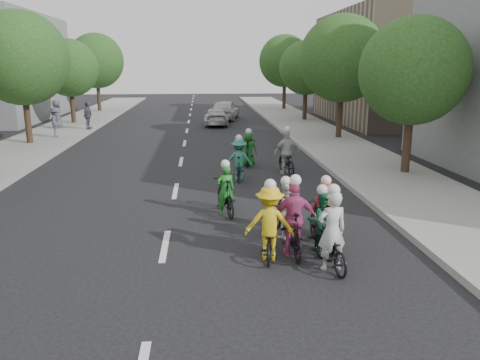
{
  "coord_description": "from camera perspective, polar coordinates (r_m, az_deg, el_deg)",
  "views": [
    {
      "loc": [
        0.91,
        -10.56,
        4.2
      ],
      "look_at": [
        1.99,
        2.35,
        1.0
      ],
      "focal_mm": 35.0,
      "sensor_mm": 36.0,
      "label": 1
    }
  ],
  "objects": [
    {
      "name": "tree_r_1",
      "position": [
        27.32,
        12.36,
        14.25
      ],
      "size": [
        4.8,
        4.8,
        6.93
      ],
      "color": "black",
      "rests_on": "ground"
    },
    {
      "name": "spectator_2",
      "position": [
        33.04,
        -21.42,
        7.52
      ],
      "size": [
        0.84,
        1.04,
        1.85
      ],
      "primitive_type": "imported",
      "rotation": [
        0.0,
        0.0,
        1.89
      ],
      "color": "#4B4B57",
      "rests_on": "sidewalk_left"
    },
    {
      "name": "cyclist_3",
      "position": [
        10.6,
        6.55,
        -5.54
      ],
      "size": [
        1.02,
        1.76,
        1.89
      ],
      "rotation": [
        0.0,
        0.0,
        3.14
      ],
      "color": "black",
      "rests_on": "ground"
    },
    {
      "name": "curb_left",
      "position": [
        22.09,
        -23.09,
        2.04
      ],
      "size": [
        0.18,
        80.0,
        0.18
      ],
      "primitive_type": "cube",
      "color": "#999993",
      "rests_on": "ground"
    },
    {
      "name": "curb_right",
      "position": [
        21.58,
        9.07,
        2.73
      ],
      "size": [
        0.18,
        80.0,
        0.18
      ],
      "primitive_type": "cube",
      "color": "#999993",
      "rests_on": "ground"
    },
    {
      "name": "spectator_0",
      "position": [
        28.98,
        -21.56,
        6.57
      ],
      "size": [
        0.87,
        1.21,
        1.69
      ],
      "primitive_type": "imported",
      "rotation": [
        0.0,
        0.0,
        1.81
      ],
      "color": "#53515F",
      "rests_on": "sidewalk_left"
    },
    {
      "name": "cyclist_5",
      "position": [
        13.41,
        -1.79,
        -1.74
      ],
      "size": [
        0.84,
        1.83,
        1.62
      ],
      "rotation": [
        0.0,
        0.0,
        3.34
      ],
      "color": "black",
      "rests_on": "ground"
    },
    {
      "name": "tree_r_3",
      "position": [
        44.86,
        5.49,
        14.24
      ],
      "size": [
        4.8,
        4.8,
        6.93
      ],
      "color": "black",
      "rests_on": "ground"
    },
    {
      "name": "tree_l_4",
      "position": [
        35.74,
        -20.09,
        12.7
      ],
      "size": [
        4.0,
        4.0,
        5.97
      ],
      "color": "black",
      "rests_on": "ground"
    },
    {
      "name": "cyclist_8",
      "position": [
        18.5,
        5.68,
        2.75
      ],
      "size": [
        1.07,
        1.97,
        1.9
      ],
      "rotation": [
        0.0,
        0.0,
        3.26
      ],
      "color": "black",
      "rests_on": "ground"
    },
    {
      "name": "follow_car_lead",
      "position": [
        33.59,
        -2.91,
        7.72
      ],
      "size": [
        1.84,
        4.2,
        1.2
      ],
      "primitive_type": "imported",
      "rotation": [
        0.0,
        0.0,
        3.1
      ],
      "color": "#B8B8BD",
      "rests_on": "ground"
    },
    {
      "name": "cyclist_0",
      "position": [
        10.07,
        10.96,
        -7.36
      ],
      "size": [
        0.79,
        1.7,
        1.86
      ],
      "rotation": [
        0.0,
        0.0,
        3.28
      ],
      "color": "black",
      "rests_on": "ground"
    },
    {
      "name": "tree_l_5",
      "position": [
        44.5,
        -17.12,
        13.71
      ],
      "size": [
        4.8,
        4.8,
        6.93
      ],
      "color": "black",
      "rests_on": "ground"
    },
    {
      "name": "cyclist_2",
      "position": [
        10.36,
        3.59,
        -5.96
      ],
      "size": [
        1.17,
        1.59,
        1.83
      ],
      "rotation": [
        0.0,
        0.0,
        2.99
      ],
      "color": "black",
      "rests_on": "ground"
    },
    {
      "name": "spectator_1",
      "position": [
        31.76,
        -18.06,
        7.5
      ],
      "size": [
        0.63,
        1.1,
        1.77
      ],
      "primitive_type": "imported",
      "rotation": [
        0.0,
        0.0,
        1.37
      ],
      "color": "#50515D",
      "rests_on": "sidewalk_left"
    },
    {
      "name": "tree_l_3",
      "position": [
        27.13,
        -25.14,
        13.29
      ],
      "size": [
        4.8,
        4.8,
        6.93
      ],
      "color": "black",
      "rests_on": "ground"
    },
    {
      "name": "tree_r_2",
      "position": [
        36.03,
        8.06,
        13.39
      ],
      "size": [
        4.0,
        4.0,
        5.97
      ],
      "color": "black",
      "rests_on": "ground"
    },
    {
      "name": "cyclist_7",
      "position": [
        17.32,
        -0.14,
        2.11
      ],
      "size": [
        1.06,
        1.61,
        1.72
      ],
      "rotation": [
        0.0,
        0.0,
        3.06
      ],
      "color": "black",
      "rests_on": "ground"
    },
    {
      "name": "tree_r_0",
      "position": [
        18.88,
        20.38,
        12.33
      ],
      "size": [
        4.0,
        4.0,
        5.97
      ],
      "color": "black",
      "rests_on": "ground"
    },
    {
      "name": "cyclist_9",
      "position": [
        19.95,
        1.03,
        3.53
      ],
      "size": [
        0.83,
        1.89,
        1.6
      ],
      "rotation": [
        0.0,
        0.0,
        2.97
      ],
      "color": "black",
      "rests_on": "ground"
    },
    {
      "name": "cyclist_1",
      "position": [
        11.07,
        9.76,
        -5.25
      ],
      "size": [
        0.69,
        1.82,
        1.57
      ],
      "rotation": [
        0.0,
        0.0,
        3.14
      ],
      "color": "black",
      "rests_on": "ground"
    },
    {
      "name": "bldg_se",
      "position": [
        37.71,
        19.28,
        12.84
      ],
      "size": [
        10.0,
        14.0,
        8.0
      ],
      "primitive_type": "cube",
      "color": "gray",
      "rests_on": "ground"
    },
    {
      "name": "ground",
      "position": [
        11.4,
        -9.13,
        -7.93
      ],
      "size": [
        120.0,
        120.0,
        0.0
      ],
      "primitive_type": "plane",
      "color": "black",
      "rests_on": "ground"
    },
    {
      "name": "cyclist_4",
      "position": [
        11.96,
        10.19,
        -4.17
      ],
      "size": [
        0.82,
        1.61,
        1.57
      ],
      "rotation": [
        0.0,
        0.0,
        2.95
      ],
      "color": "black",
      "rests_on": "ground"
    },
    {
      "name": "follow_car_trail",
      "position": [
        36.95,
        -1.86,
        8.56
      ],
      "size": [
        2.66,
        4.78,
        1.54
      ],
      "primitive_type": "imported",
      "rotation": [
        0.0,
        0.0,
        2.95
      ],
      "color": "silver",
      "rests_on": "ground"
    },
    {
      "name": "cyclist_6",
      "position": [
        11.72,
        5.44,
        -4.25
      ],
      "size": [
        0.96,
        1.93,
        1.58
      ],
      "rotation": [
        0.0,
        0.0,
        3.32
      ],
      "color": "black",
      "rests_on": "ground"
    },
    {
      "name": "sidewalk_right",
      "position": [
        22.13,
        13.98,
        2.73
      ],
      "size": [
        4.0,
        80.0,
        0.15
      ],
      "primitive_type": "cube",
      "color": "gray",
      "rests_on": "ground"
    }
  ]
}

